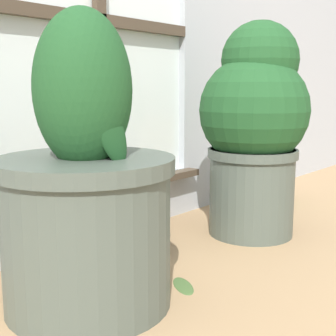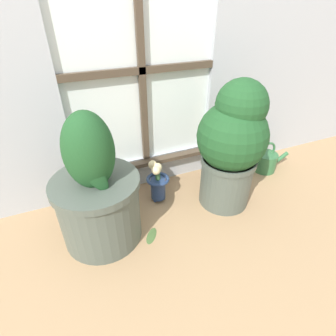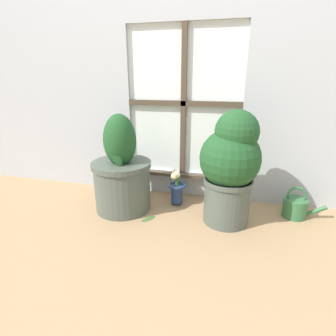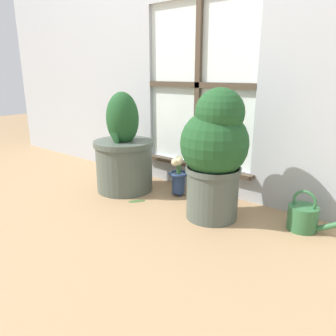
{
  "view_description": "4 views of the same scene",
  "coord_description": "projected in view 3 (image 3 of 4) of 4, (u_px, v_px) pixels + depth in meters",
  "views": [
    {
      "loc": [
        -0.99,
        -0.59,
        0.49
      ],
      "look_at": [
        -0.02,
        0.25,
        0.27
      ],
      "focal_mm": 50.0,
      "sensor_mm": 36.0,
      "label": 1
    },
    {
      "loc": [
        -0.41,
        -0.77,
        1.01
      ],
      "look_at": [
        0.02,
        0.25,
        0.28
      ],
      "focal_mm": 28.0,
      "sensor_mm": 36.0,
      "label": 2
    },
    {
      "loc": [
        0.35,
        -1.32,
        0.87
      ],
      "look_at": [
        -0.04,
        0.26,
        0.3
      ],
      "focal_mm": 28.0,
      "sensor_mm": 36.0,
      "label": 3
    },
    {
      "loc": [
        1.22,
        -1.25,
        0.77
      ],
      "look_at": [
        -0.04,
        0.28,
        0.19
      ],
      "focal_mm": 35.0,
      "sensor_mm": 36.0,
      "label": 4
    }
  ],
  "objects": [
    {
      "name": "potted_plant_left",
      "position": [
        122.0,
        174.0,
        1.75
      ],
      "size": [
        0.39,
        0.39,
        0.65
      ],
      "color": "#4C564C",
      "rests_on": "ground_plane"
    },
    {
      "name": "fallen_leaf",
      "position": [
        148.0,
        218.0,
        1.69
      ],
      "size": [
        0.1,
        0.12,
        0.01
      ],
      "color": "#476633",
      "rests_on": "ground_plane"
    },
    {
      "name": "potted_plant_right",
      "position": [
        230.0,
        166.0,
        1.55
      ],
      "size": [
        0.36,
        0.36,
        0.7
      ],
      "color": "#4C564C",
      "rests_on": "ground_plane"
    },
    {
      "name": "wall_with_window",
      "position": [
        186.0,
        10.0,
        1.66
      ],
      "size": [
        4.4,
        0.1,
        2.5
      ],
      "color": "#B2B7BC",
      "rests_on": "ground_plane"
    },
    {
      "name": "watering_can",
      "position": [
        295.0,
        207.0,
        1.7
      ],
      "size": [
        0.27,
        0.15,
        0.21
      ],
      "color": "#336B3D",
      "rests_on": "ground_plane"
    },
    {
      "name": "flower_vase",
      "position": [
        177.0,
        188.0,
        1.85
      ],
      "size": [
        0.13,
        0.13,
        0.26
      ],
      "color": "navy",
      "rests_on": "ground_plane"
    },
    {
      "name": "ground_plane",
      "position": [
        165.0,
        230.0,
        1.58
      ],
      "size": [
        10.0,
        10.0,
        0.0
      ],
      "primitive_type": "plane",
      "color": "tan"
    }
  ]
}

